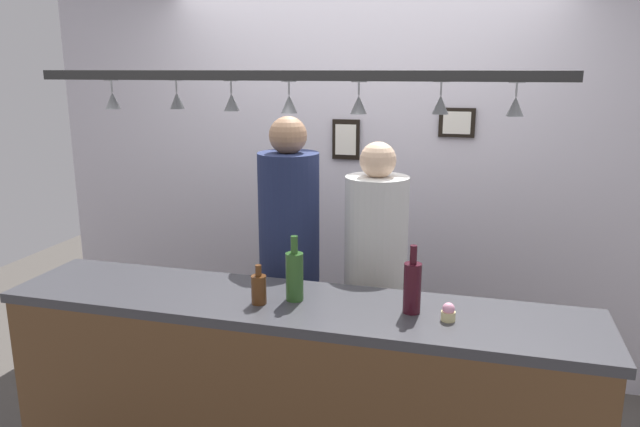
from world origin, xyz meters
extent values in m
cube|color=silver|center=(0.00, 1.10, 1.30)|extent=(4.40, 0.06, 2.60)
cube|color=#38383D|center=(0.00, -0.35, 0.97)|extent=(2.70, 0.55, 0.04)
cube|color=black|center=(0.00, -0.30, 1.99)|extent=(2.20, 0.36, 0.04)
cylinder|color=silver|center=(-0.87, -0.31, 1.96)|extent=(0.06, 0.06, 0.00)
cylinder|color=silver|center=(-0.87, -0.31, 1.93)|extent=(0.01, 0.01, 0.06)
cone|color=silver|center=(-0.87, -0.31, 1.87)|extent=(0.07, 0.07, 0.08)
cylinder|color=silver|center=(-0.59, -0.23, 1.96)|extent=(0.06, 0.06, 0.00)
cylinder|color=silver|center=(-0.59, -0.23, 1.93)|extent=(0.01, 0.01, 0.06)
cone|color=silver|center=(-0.59, -0.23, 1.87)|extent=(0.07, 0.07, 0.08)
cylinder|color=silver|center=(-0.29, -0.30, 1.96)|extent=(0.06, 0.06, 0.00)
cylinder|color=silver|center=(-0.29, -0.30, 1.93)|extent=(0.01, 0.01, 0.06)
cone|color=silver|center=(-0.29, -0.30, 1.87)|extent=(0.07, 0.07, 0.08)
cylinder|color=silver|center=(-0.01, -0.35, 1.96)|extent=(0.06, 0.06, 0.00)
cylinder|color=silver|center=(-0.01, -0.35, 1.93)|extent=(0.01, 0.01, 0.06)
cone|color=silver|center=(-0.01, -0.35, 1.87)|extent=(0.07, 0.07, 0.08)
cylinder|color=silver|center=(0.28, -0.33, 1.96)|extent=(0.06, 0.06, 0.00)
cylinder|color=silver|center=(0.28, -0.33, 1.93)|extent=(0.01, 0.01, 0.06)
cone|color=silver|center=(0.28, -0.33, 1.87)|extent=(0.07, 0.07, 0.08)
cylinder|color=silver|center=(0.60, -0.25, 1.96)|extent=(0.06, 0.06, 0.00)
cylinder|color=silver|center=(0.60, -0.25, 1.93)|extent=(0.01, 0.01, 0.06)
cone|color=silver|center=(0.60, -0.25, 1.87)|extent=(0.07, 0.07, 0.08)
cylinder|color=silver|center=(0.89, -0.28, 1.96)|extent=(0.06, 0.06, 0.00)
cylinder|color=silver|center=(0.89, -0.28, 1.93)|extent=(0.01, 0.01, 0.06)
cone|color=silver|center=(0.89, -0.28, 1.87)|extent=(0.07, 0.07, 0.08)
cube|color=#2D334C|center=(-0.24, 0.32, 0.42)|extent=(0.17, 0.18, 0.84)
cylinder|color=navy|center=(-0.24, 0.32, 1.20)|extent=(0.34, 0.34, 0.73)
sphere|color=#9E7556|center=(-0.24, 0.32, 1.66)|extent=(0.21, 0.21, 0.21)
cube|color=#2D334C|center=(0.25, 0.32, 0.39)|extent=(0.17, 0.18, 0.78)
cylinder|color=white|center=(0.25, 0.32, 1.12)|extent=(0.34, 0.34, 0.68)
sphere|color=beige|center=(0.25, 0.32, 1.55)|extent=(0.19, 0.19, 0.19)
cylinder|color=#2D5623|center=(0.00, -0.33, 1.10)|extent=(0.08, 0.08, 0.22)
cylinder|color=#2D5623|center=(0.00, -0.33, 1.25)|extent=(0.03, 0.03, 0.08)
cylinder|color=#380F19|center=(0.53, -0.33, 1.10)|extent=(0.08, 0.08, 0.22)
cylinder|color=#380F19|center=(0.53, -0.33, 1.25)|extent=(0.03, 0.03, 0.08)
cylinder|color=#512D14|center=(-0.14, -0.41, 1.06)|extent=(0.07, 0.07, 0.13)
cylinder|color=#512D14|center=(-0.14, -0.41, 1.15)|extent=(0.03, 0.03, 0.05)
cylinder|color=beige|center=(0.69, -0.38, 1.01)|extent=(0.06, 0.06, 0.04)
sphere|color=pink|center=(0.69, -0.38, 1.04)|extent=(0.05, 0.05, 0.05)
cube|color=black|center=(-0.09, 1.06, 1.56)|extent=(0.18, 0.02, 0.26)
cube|color=white|center=(-0.09, 1.05, 1.56)|extent=(0.14, 0.01, 0.20)
cube|color=black|center=(0.61, 1.06, 1.69)|extent=(0.22, 0.02, 0.18)
cube|color=white|center=(0.61, 1.05, 1.69)|extent=(0.17, 0.01, 0.14)
camera|label=1|loc=(0.79, -2.76, 2.01)|focal=33.65mm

